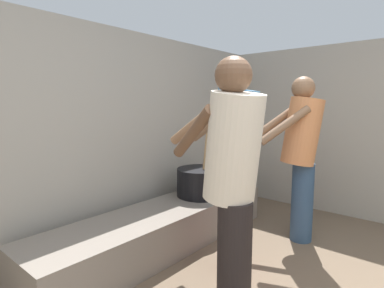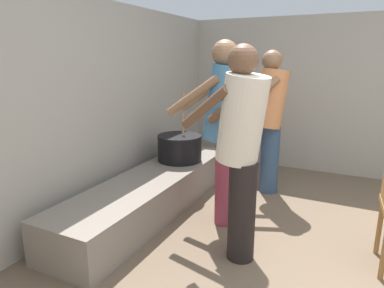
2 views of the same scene
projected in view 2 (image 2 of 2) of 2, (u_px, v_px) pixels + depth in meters
The scene contains 7 objects.
block_enclosure_rear at pixel (56, 117), 2.79m from camera, with size 5.56×0.20×1.97m, color #9E998E.
block_enclosure_right at pixel (376, 98), 4.08m from camera, with size 0.20×5.05×1.97m, color #9E998E.
hearth_ledge at pixel (153, 192), 3.32m from camera, with size 2.45×0.60×0.36m, color slate.
cooking_pot_main at pixel (180, 148), 3.72m from camera, with size 0.48×0.48×0.74m.
cook_in_cream_shirt at pixel (241, 143), 2.35m from camera, with size 0.54×0.72×1.55m.
cook_in_orange_shirt at pixel (270, 114), 3.58m from camera, with size 0.69×0.68×1.54m.
cook_in_blue_shirt at pixel (224, 123), 2.87m from camera, with size 0.37×0.69×1.60m.
Camera 2 is at (-1.98, 0.20, 1.46)m, focal length 31.55 mm.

